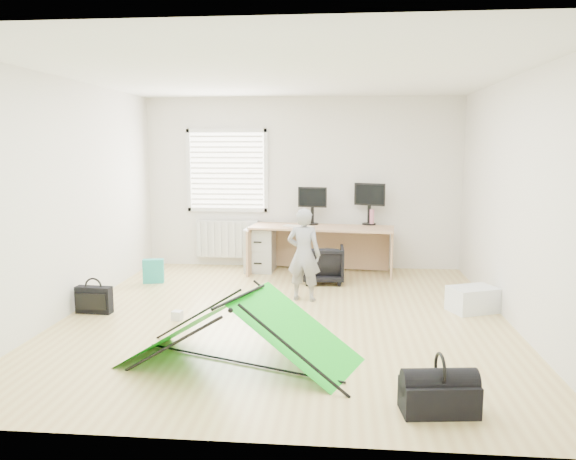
# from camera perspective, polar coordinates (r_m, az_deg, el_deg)

# --- Properties ---
(ground) EXTENTS (5.50, 5.50, 0.00)m
(ground) POSITION_cam_1_polar(r_m,az_deg,el_deg) (6.49, -0.34, -8.85)
(ground) COLOR tan
(ground) RESTS_ON ground
(back_wall) EXTENTS (5.00, 0.02, 2.70)m
(back_wall) POSITION_cam_1_polar(r_m,az_deg,el_deg) (8.95, 1.43, 4.76)
(back_wall) COLOR silver
(back_wall) RESTS_ON ground
(window) EXTENTS (1.20, 0.06, 1.20)m
(window) POSITION_cam_1_polar(r_m,az_deg,el_deg) (9.07, -6.22, 6.03)
(window) COLOR silver
(window) RESTS_ON back_wall
(radiator) EXTENTS (1.00, 0.12, 0.60)m
(radiator) POSITION_cam_1_polar(r_m,az_deg,el_deg) (9.14, -6.16, -0.89)
(radiator) COLOR silver
(radiator) RESTS_ON back_wall
(desk) EXTENTS (2.21, 0.91, 0.73)m
(desk) POSITION_cam_1_polar(r_m,az_deg,el_deg) (8.55, 3.43, -2.08)
(desk) COLOR tan
(desk) RESTS_ON ground
(filing_cabinet) EXTENTS (0.45, 0.59, 0.68)m
(filing_cabinet) POSITION_cam_1_polar(r_m,az_deg,el_deg) (8.81, -2.80, -1.95)
(filing_cabinet) COLOR #AEB1B3
(filing_cabinet) RESTS_ON ground
(monitor_left) EXTENTS (0.46, 0.17, 0.43)m
(monitor_left) POSITION_cam_1_polar(r_m,az_deg,el_deg) (8.68, 2.49, 1.96)
(monitor_left) COLOR black
(monitor_left) RESTS_ON desk
(monitor_right) EXTENTS (0.49, 0.30, 0.47)m
(monitor_right) POSITION_cam_1_polar(r_m,az_deg,el_deg) (8.75, 8.25, 2.08)
(monitor_right) COLOR black
(monitor_right) RESTS_ON desk
(keyboard) EXTENTS (0.49, 0.34, 0.02)m
(keyboard) POSITION_cam_1_polar(r_m,az_deg,el_deg) (8.40, 1.09, 0.35)
(keyboard) COLOR beige
(keyboard) RESTS_ON desk
(thermos) EXTENTS (0.09, 0.09, 0.24)m
(thermos) POSITION_cam_1_polar(r_m,az_deg,el_deg) (8.73, 8.52, 1.29)
(thermos) COLOR #BD6A82
(thermos) RESTS_ON desk
(office_chair) EXTENTS (0.59, 0.60, 0.53)m
(office_chair) POSITION_cam_1_polar(r_m,az_deg,el_deg) (8.05, 3.63, -3.47)
(office_chair) COLOR black
(office_chair) RESTS_ON ground
(person) EXTENTS (0.48, 0.36, 1.18)m
(person) POSITION_cam_1_polar(r_m,az_deg,el_deg) (7.05, 1.62, -2.51)
(person) COLOR gray
(person) RESTS_ON ground
(kite) EXTENTS (2.19, 1.53, 0.62)m
(kite) POSITION_cam_1_polar(r_m,az_deg,el_deg) (5.09, -4.88, -10.14)
(kite) COLOR #13CB1D
(kite) RESTS_ON ground
(storage_crate) EXTENTS (0.63, 0.54, 0.29)m
(storage_crate) POSITION_cam_1_polar(r_m,az_deg,el_deg) (7.02, 18.24, -6.70)
(storage_crate) COLOR white
(storage_crate) RESTS_ON ground
(tote_bag) EXTENTS (0.31, 0.18, 0.34)m
(tote_bag) POSITION_cam_1_polar(r_m,az_deg,el_deg) (8.25, -13.52, -4.08)
(tote_bag) COLOR teal
(tote_bag) RESTS_ON ground
(laptop_bag) EXTENTS (0.43, 0.16, 0.32)m
(laptop_bag) POSITION_cam_1_polar(r_m,az_deg,el_deg) (6.99, -19.10, -6.72)
(laptop_bag) COLOR black
(laptop_bag) RESTS_ON ground
(white_box) EXTENTS (0.12, 0.12, 0.10)m
(white_box) POSITION_cam_1_polar(r_m,az_deg,el_deg) (6.50, -11.19, -8.51)
(white_box) COLOR silver
(white_box) RESTS_ON ground
(duffel_bag) EXTENTS (0.58, 0.35, 0.24)m
(duffel_bag) POSITION_cam_1_polar(r_m,az_deg,el_deg) (4.42, 15.08, -16.10)
(duffel_bag) COLOR black
(duffel_bag) RESTS_ON ground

